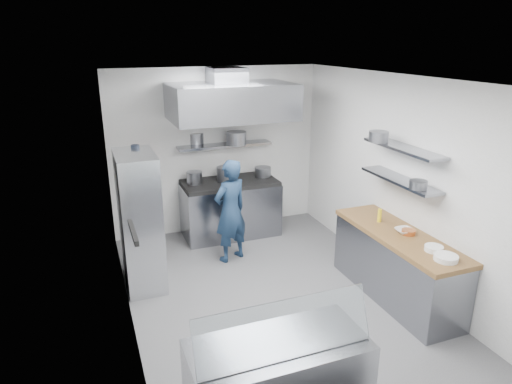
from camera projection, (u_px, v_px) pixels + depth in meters
name	position (u px, v px, depth m)	size (l,w,h in m)	color
floor	(272.00, 295.00, 6.05)	(5.00, 5.00, 0.00)	#48484A
ceiling	(275.00, 78.00, 5.16)	(5.00, 5.00, 0.00)	silver
wall_back	(217.00, 151.00, 7.82)	(3.60, 0.02, 2.80)	white
wall_front	(404.00, 297.00, 3.39)	(3.60, 0.02, 2.80)	white
wall_left	(122.00, 214.00, 5.00)	(5.00, 0.02, 2.80)	white
wall_right	(395.00, 180.00, 6.21)	(5.00, 0.02, 2.80)	white
gas_range	(230.00, 209.00, 7.80)	(1.60, 0.80, 0.90)	gray
cooktop	(230.00, 183.00, 7.65)	(1.57, 0.78, 0.06)	black
stock_pot_left	(194.00, 178.00, 7.48)	(0.25, 0.25, 0.20)	slate
stock_pot_mid	(226.00, 174.00, 7.62)	(0.30, 0.30, 0.24)	slate
stock_pot_right	(263.00, 172.00, 7.89)	(0.28, 0.28, 0.16)	slate
over_range_shelf	(225.00, 145.00, 7.67)	(1.60, 0.30, 0.04)	gray
shelf_pot_a	(196.00, 138.00, 7.71)	(0.29, 0.29, 0.18)	slate
shelf_pot_b	(236.00, 138.00, 7.58)	(0.33, 0.33, 0.22)	slate
extractor_hood	(232.00, 102.00, 7.06)	(1.90, 1.15, 0.55)	gray
hood_duct	(227.00, 75.00, 7.13)	(0.55, 0.55, 0.24)	slate
red_firebox	(143.00, 157.00, 7.34)	(0.22, 0.10, 0.26)	#AF0E21
chef	(230.00, 211.00, 6.79)	(0.58, 0.38, 1.58)	#162B44
wire_rack	(140.00, 221.00, 6.06)	(0.50, 0.90, 1.85)	silver
rack_bin_a	(140.00, 228.00, 6.14)	(0.17, 0.21, 0.19)	white
rack_bin_b	(133.00, 182.00, 6.44)	(0.13, 0.16, 0.15)	yellow
rack_jar	(135.00, 152.00, 6.06)	(0.11, 0.11, 0.18)	black
knife_strip	(133.00, 232.00, 4.16)	(0.04, 0.55, 0.05)	black
prep_counter_base	(396.00, 267.00, 5.89)	(0.62, 2.00, 0.84)	gray
prep_counter_top	(399.00, 236.00, 5.75)	(0.65, 2.04, 0.06)	brown
plate_stack_a	(446.00, 258.00, 5.03)	(0.26, 0.26, 0.06)	white
plate_stack_b	(434.00, 248.00, 5.26)	(0.21, 0.21, 0.06)	white
copper_pan	(408.00, 232.00, 5.70)	(0.17, 0.17, 0.06)	#D1733B
squeeze_bottle	(380.00, 215.00, 6.07)	(0.05, 0.05, 0.18)	yellow
mixing_bowl	(405.00, 231.00, 5.74)	(0.22, 0.22, 0.06)	white
wall_shelf_lower	(400.00, 180.00, 5.86)	(0.30, 1.30, 0.04)	gray
wall_shelf_upper	(403.00, 148.00, 5.73)	(0.30, 1.30, 0.04)	gray
shelf_pot_c	(418.00, 185.00, 5.45)	(0.21, 0.21, 0.10)	slate
shelf_pot_d	(379.00, 137.00, 5.96)	(0.26, 0.26, 0.14)	slate
display_glass	(285.00, 329.00, 3.57)	(1.47, 0.02, 0.45)	silver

